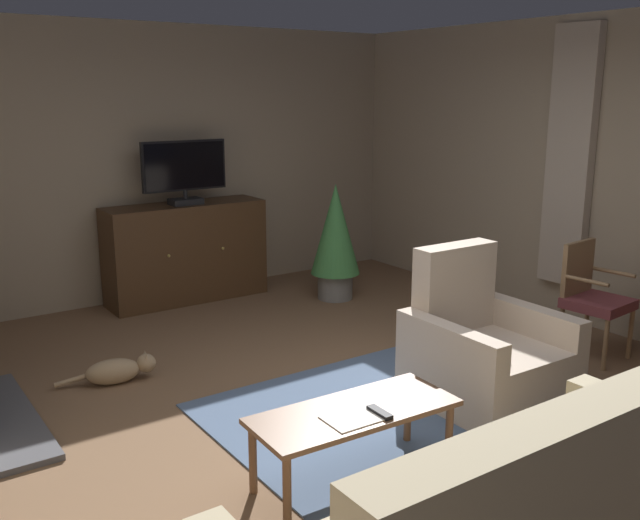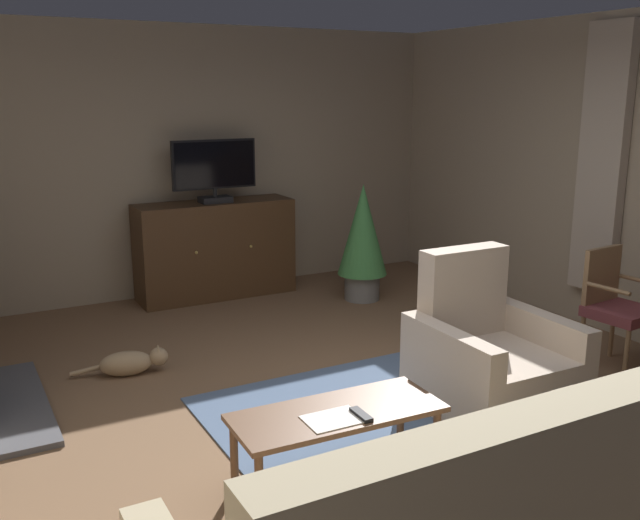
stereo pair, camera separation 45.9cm
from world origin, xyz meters
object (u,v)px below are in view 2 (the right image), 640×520
object	(u,v)px
folded_newspaper	(333,419)
cat	(131,362)
side_chair_mid_row	(616,304)
potted_plant_on_hearth_side	(363,237)
coffee_table	(337,419)
tv_cabinet	(215,251)
television	(214,169)
tv_remote	(361,415)
armchair_in_far_corner	(489,361)

from	to	relation	value
folded_newspaper	cat	bearing A→B (deg)	105.96
side_chair_mid_row	potted_plant_on_hearth_side	xyz separation A→B (m)	(-0.73, 2.46, 0.14)
coffee_table	tv_cabinet	bearing A→B (deg)	79.42
television	potted_plant_on_hearth_side	distance (m)	1.62
tv_remote	folded_newspaper	distance (m)	0.15
tv_remote	armchair_in_far_corner	distance (m)	1.38
tv_remote	armchair_in_far_corner	bearing A→B (deg)	-68.90
tv_cabinet	television	bearing A→B (deg)	-90.00
potted_plant_on_hearth_side	coffee_table	bearing A→B (deg)	-124.13
potted_plant_on_hearth_side	cat	bearing A→B (deg)	-161.67
coffee_table	side_chair_mid_row	world-z (taller)	side_chair_mid_row
coffee_table	folded_newspaper	size ratio (longest dim) A/B	3.87
tv_cabinet	armchair_in_far_corner	size ratio (longest dim) A/B	1.54
folded_newspaper	coffee_table	bearing A→B (deg)	51.52
coffee_table	side_chair_mid_row	size ratio (longest dim) A/B	1.27
television	coffee_table	xyz separation A→B (m)	(-0.69, -3.65, -0.95)
potted_plant_on_hearth_side	armchair_in_far_corner	bearing A→B (deg)	-102.90
coffee_table	cat	size ratio (longest dim) A/B	1.66
folded_newspaper	armchair_in_far_corner	distance (m)	1.50
tv_cabinet	armchair_in_far_corner	distance (m)	3.44
tv_cabinet	folded_newspaper	bearing A→B (deg)	-101.39
tv_remote	cat	world-z (taller)	tv_remote
tv_cabinet	television	distance (m)	0.85
television	side_chair_mid_row	distance (m)	3.88
coffee_table	side_chair_mid_row	bearing A→B (deg)	8.90
side_chair_mid_row	potted_plant_on_hearth_side	world-z (taller)	potted_plant_on_hearth_side
tv_remote	potted_plant_on_hearth_side	xyz separation A→B (m)	(1.88, 3.00, 0.22)
armchair_in_far_corner	television	bearing A→B (deg)	101.50
armchair_in_far_corner	side_chair_mid_row	xyz separation A→B (m)	(1.31, 0.08, 0.18)
coffee_table	tv_remote	distance (m)	0.16
coffee_table	potted_plant_on_hearth_side	size ratio (longest dim) A/B	0.98
television	folded_newspaper	bearing A→B (deg)	-101.55
tv_cabinet	coffee_table	size ratio (longest dim) A/B	1.38
tv_cabinet	tv_remote	size ratio (longest dim) A/B	9.40
tv_cabinet	television	world-z (taller)	television
tv_remote	potted_plant_on_hearth_side	size ratio (longest dim) A/B	0.14
television	folded_newspaper	size ratio (longest dim) A/B	2.87
armchair_in_far_corner	cat	world-z (taller)	armchair_in_far_corner
armchair_in_far_corner	potted_plant_on_hearth_side	bearing A→B (deg)	77.10
coffee_table	side_chair_mid_row	distance (m)	2.71
television	side_chair_mid_row	xyz separation A→B (m)	(1.99, -3.23, -0.81)
tv_remote	potted_plant_on_hearth_side	world-z (taller)	potted_plant_on_hearth_side
coffee_table	tv_remote	world-z (taller)	tv_remote
folded_newspaper	cat	size ratio (longest dim) A/B	0.43
folded_newspaper	cat	distance (m)	2.20
tv_remote	potted_plant_on_hearth_side	distance (m)	3.54
tv_cabinet	folded_newspaper	world-z (taller)	tv_cabinet
tv_cabinet	side_chair_mid_row	distance (m)	3.84
television	potted_plant_on_hearth_side	bearing A→B (deg)	-31.82
television	tv_remote	xyz separation A→B (m)	(-0.62, -3.78, -0.89)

